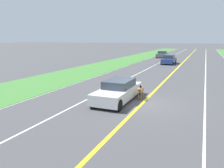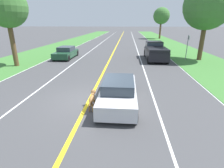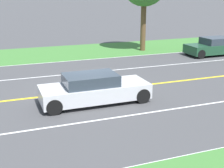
% 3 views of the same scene
% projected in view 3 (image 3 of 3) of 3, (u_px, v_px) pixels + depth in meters
% --- Properties ---
extents(ground_plane, '(400.00, 400.00, 0.00)m').
position_uv_depth(ground_plane, '(86.00, 92.00, 15.27)').
color(ground_plane, '#424244').
extents(centre_divider_line, '(0.18, 160.00, 0.01)m').
position_uv_depth(centre_divider_line, '(86.00, 92.00, 15.27)').
color(centre_divider_line, yellow).
rests_on(centre_divider_line, ground).
extents(lane_edge_line_right, '(0.14, 160.00, 0.01)m').
position_uv_depth(lane_edge_line_right, '(152.00, 163.00, 9.00)').
color(lane_edge_line_right, white).
rests_on(lane_edge_line_right, ground).
extents(lane_edge_line_left, '(0.14, 160.00, 0.01)m').
position_uv_depth(lane_edge_line_left, '(58.00, 62.00, 21.54)').
color(lane_edge_line_left, white).
rests_on(lane_edge_line_left, ground).
extents(lane_dash_same_dir, '(0.10, 160.00, 0.01)m').
position_uv_depth(lane_dash_same_dir, '(110.00, 118.00, 12.14)').
color(lane_dash_same_dir, white).
rests_on(lane_dash_same_dir, ground).
extents(lane_dash_oncoming, '(0.10, 160.00, 0.01)m').
position_uv_depth(lane_dash_oncoming, '(70.00, 74.00, 18.41)').
color(lane_dash_oncoming, white).
rests_on(lane_dash_oncoming, ground).
extents(grass_verge_left, '(6.00, 160.00, 0.03)m').
position_uv_depth(grass_verge_left, '(51.00, 54.00, 24.23)').
color(grass_verge_left, '#3D7533').
rests_on(grass_verge_left, ground).
extents(ego_car, '(1.80, 4.75, 1.31)m').
position_uv_depth(ego_car, '(94.00, 89.00, 13.65)').
color(ego_car, silver).
rests_on(ego_car, ground).
extents(dog, '(0.25, 1.26, 0.87)m').
position_uv_depth(dog, '(70.00, 85.00, 14.52)').
color(dog, olive).
rests_on(dog, ground).
extents(oncoming_car, '(1.87, 4.32, 1.33)m').
position_uv_depth(oncoming_car, '(214.00, 47.00, 23.65)').
color(oncoming_car, '#1E472D').
rests_on(oncoming_car, ground).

